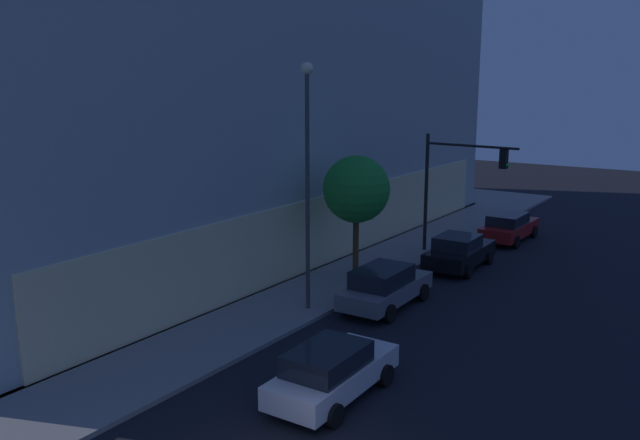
{
  "coord_description": "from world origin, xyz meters",
  "views": [
    {
      "loc": [
        -9.88,
        -7.51,
        8.59
      ],
      "look_at": [
        9.89,
        5.93,
        3.52
      ],
      "focal_mm": 36.94,
      "sensor_mm": 36.0,
      "label": 1
    }
  ],
  "objects": [
    {
      "name": "car_grey",
      "position": [
        11.54,
        4.04,
        0.85
      ],
      "size": [
        4.71,
        2.1,
        1.65
      ],
      "color": "slate",
      "rests_on": "ground"
    },
    {
      "name": "car_red",
      "position": [
        24.89,
        3.64,
        0.8
      ],
      "size": [
        4.82,
        2.1,
        1.55
      ],
      "color": "maroon",
      "rests_on": "ground"
    },
    {
      "name": "car_white",
      "position": [
        4.17,
        1.65,
        0.8
      ],
      "size": [
        4.52,
        2.06,
        1.55
      ],
      "color": "silver",
      "rests_on": "ground"
    },
    {
      "name": "modern_building",
      "position": [
        15.79,
        20.21,
        9.75
      ],
      "size": [
        36.32,
        22.65,
        19.67
      ],
      "color": "#4C4C51",
      "rests_on": "ground"
    },
    {
      "name": "street_lamp_sidewalk",
      "position": [
        9.49,
        6.21,
        5.76
      ],
      "size": [
        0.44,
        0.44,
        9.09
      ],
      "color": "#404040",
      "rests_on": "sidewalk_corner"
    },
    {
      "name": "car_black",
      "position": [
        18.28,
        3.79,
        0.81
      ],
      "size": [
        4.62,
        2.25,
        1.61
      ],
      "color": "black",
      "rests_on": "ground"
    },
    {
      "name": "traffic_light_far_corner",
      "position": [
        19.96,
        4.87,
        4.11
      ],
      "size": [
        0.62,
        4.78,
        5.89
      ],
      "color": "black",
      "rests_on": "sidewalk_corner"
    },
    {
      "name": "sidewalk_tree",
      "position": [
        13.83,
        6.74,
        4.06
      ],
      "size": [
        2.88,
        2.88,
        5.37
      ],
      "color": "#4B351E",
      "rests_on": "sidewalk_corner"
    }
  ]
}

